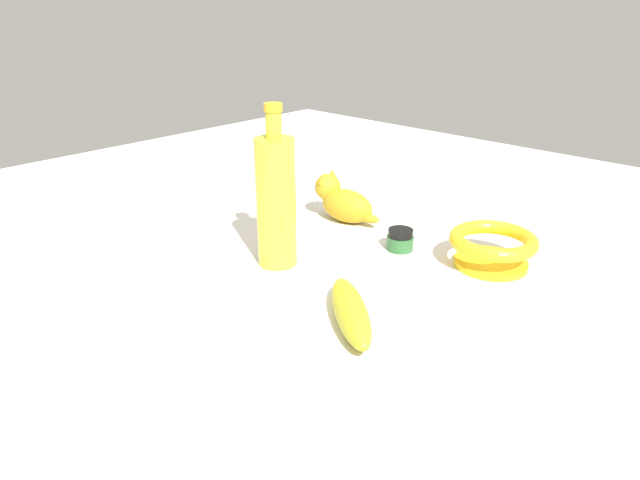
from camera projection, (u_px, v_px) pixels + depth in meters
The scene contains 6 objects.
ground at pixel (320, 265), 0.97m from camera, with size 2.00×2.00×0.00m, color silver.
nail_polish_jar at pixel (400, 240), 1.02m from camera, with size 0.05×0.05×0.04m.
banana at pixel (351, 312), 0.79m from camera, with size 0.18×0.04×0.04m, color gold.
bottle_tall at pixel (276, 200), 0.93m from camera, with size 0.06×0.06×0.27m.
cat_figurine at pixel (342, 201), 1.15m from camera, with size 0.07×0.15×0.10m.
bowl at pixel (493, 246), 0.95m from camera, with size 0.14×0.14×0.06m.
Camera 1 is at (-0.64, -0.60, 0.42)m, focal length 32.40 mm.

